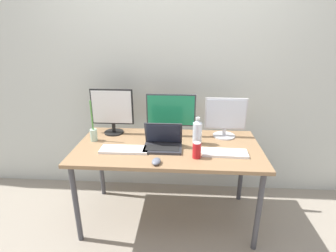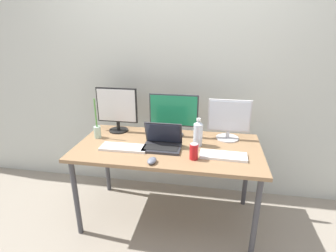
{
  "view_description": "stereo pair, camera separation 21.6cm",
  "coord_description": "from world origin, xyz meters",
  "px_view_note": "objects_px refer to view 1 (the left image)",
  "views": [
    {
      "loc": [
        0.13,
        -2.02,
        1.68
      ],
      "look_at": [
        0.0,
        0.0,
        0.92
      ],
      "focal_mm": 28.0,
      "sensor_mm": 36.0,
      "label": 1
    },
    {
      "loc": [
        0.35,
        -1.99,
        1.68
      ],
      "look_at": [
        0.0,
        0.0,
        0.92
      ],
      "focal_mm": 28.0,
      "sensor_mm": 36.0,
      "label": 2
    }
  ],
  "objects_px": {
    "monitor_left": "(112,110)",
    "laptop_silver": "(163,142)",
    "monitor_center": "(171,113)",
    "water_bottle": "(197,132)",
    "bamboo_vase": "(94,133)",
    "keyboard_aux": "(224,153)",
    "keyboard_main": "(124,150)",
    "work_desk": "(168,153)",
    "soda_can_near_keyboard": "(197,150)",
    "mouse_by_keyboard": "(156,161)",
    "monitor_right": "(225,118)"
  },
  "relations": [
    {
      "from": "monitor_left",
      "to": "laptop_silver",
      "type": "xyz_separation_m",
      "value": [
        0.49,
        -0.3,
        -0.18
      ]
    },
    {
      "from": "monitor_center",
      "to": "water_bottle",
      "type": "height_order",
      "value": "monitor_center"
    },
    {
      "from": "monitor_left",
      "to": "laptop_silver",
      "type": "bearing_deg",
      "value": -31.54
    },
    {
      "from": "bamboo_vase",
      "to": "monitor_center",
      "type": "bearing_deg",
      "value": 14.15
    },
    {
      "from": "monitor_left",
      "to": "keyboard_aux",
      "type": "bearing_deg",
      "value": -21.01
    },
    {
      "from": "keyboard_main",
      "to": "water_bottle",
      "type": "distance_m",
      "value": 0.63
    },
    {
      "from": "work_desk",
      "to": "monitor_center",
      "type": "bearing_deg",
      "value": 87.38
    },
    {
      "from": "monitor_center",
      "to": "water_bottle",
      "type": "relative_size",
      "value": 1.83
    },
    {
      "from": "monitor_left",
      "to": "water_bottle",
      "type": "distance_m",
      "value": 0.81
    },
    {
      "from": "monitor_left",
      "to": "laptop_silver",
      "type": "distance_m",
      "value": 0.61
    },
    {
      "from": "work_desk",
      "to": "water_bottle",
      "type": "distance_m",
      "value": 0.31
    },
    {
      "from": "keyboard_main",
      "to": "soda_can_near_keyboard",
      "type": "relative_size",
      "value": 3.09
    },
    {
      "from": "keyboard_aux",
      "to": "soda_can_near_keyboard",
      "type": "xyz_separation_m",
      "value": [
        -0.22,
        -0.07,
        0.05
      ]
    },
    {
      "from": "keyboard_aux",
      "to": "mouse_by_keyboard",
      "type": "xyz_separation_m",
      "value": [
        -0.52,
        -0.19,
        0.01
      ]
    },
    {
      "from": "keyboard_aux",
      "to": "water_bottle",
      "type": "bearing_deg",
      "value": 141.6
    },
    {
      "from": "water_bottle",
      "to": "work_desk",
      "type": "bearing_deg",
      "value": -167.17
    },
    {
      "from": "monitor_center",
      "to": "keyboard_main",
      "type": "height_order",
      "value": "monitor_center"
    },
    {
      "from": "monitor_right",
      "to": "bamboo_vase",
      "type": "height_order",
      "value": "bamboo_vase"
    },
    {
      "from": "work_desk",
      "to": "mouse_by_keyboard",
      "type": "relative_size",
      "value": 15.29
    },
    {
      "from": "monitor_center",
      "to": "mouse_by_keyboard",
      "type": "relative_size",
      "value": 4.35
    },
    {
      "from": "keyboard_aux",
      "to": "bamboo_vase",
      "type": "relative_size",
      "value": 0.99
    },
    {
      "from": "work_desk",
      "to": "keyboard_main",
      "type": "relative_size",
      "value": 3.99
    },
    {
      "from": "laptop_silver",
      "to": "monitor_center",
      "type": "bearing_deg",
      "value": 80.13
    },
    {
      "from": "work_desk",
      "to": "soda_can_near_keyboard",
      "type": "relative_size",
      "value": 12.35
    },
    {
      "from": "monitor_left",
      "to": "bamboo_vase",
      "type": "height_order",
      "value": "monitor_left"
    },
    {
      "from": "laptop_silver",
      "to": "bamboo_vase",
      "type": "relative_size",
      "value": 0.85
    },
    {
      "from": "monitor_left",
      "to": "soda_can_near_keyboard",
      "type": "height_order",
      "value": "monitor_left"
    },
    {
      "from": "mouse_by_keyboard",
      "to": "soda_can_near_keyboard",
      "type": "distance_m",
      "value": 0.32
    },
    {
      "from": "monitor_right",
      "to": "keyboard_aux",
      "type": "bearing_deg",
      "value": -96.9
    },
    {
      "from": "keyboard_main",
      "to": "keyboard_aux",
      "type": "height_order",
      "value": "same"
    },
    {
      "from": "keyboard_aux",
      "to": "mouse_by_keyboard",
      "type": "height_order",
      "value": "mouse_by_keyboard"
    },
    {
      "from": "monitor_center",
      "to": "monitor_right",
      "type": "distance_m",
      "value": 0.49
    },
    {
      "from": "monitor_right",
      "to": "bamboo_vase",
      "type": "relative_size",
      "value": 1.0
    },
    {
      "from": "monitor_right",
      "to": "bamboo_vase",
      "type": "bearing_deg",
      "value": -171.4
    },
    {
      "from": "monitor_center",
      "to": "keyboard_aux",
      "type": "bearing_deg",
      "value": -38.82
    },
    {
      "from": "laptop_silver",
      "to": "soda_can_near_keyboard",
      "type": "relative_size",
      "value": 2.48
    },
    {
      "from": "laptop_silver",
      "to": "mouse_by_keyboard",
      "type": "height_order",
      "value": "laptop_silver"
    },
    {
      "from": "keyboard_aux",
      "to": "laptop_silver",
      "type": "bearing_deg",
      "value": 173.2
    },
    {
      "from": "water_bottle",
      "to": "soda_can_near_keyboard",
      "type": "bearing_deg",
      "value": -92.81
    },
    {
      "from": "laptop_silver",
      "to": "soda_can_near_keyboard",
      "type": "bearing_deg",
      "value": -29.18
    },
    {
      "from": "bamboo_vase",
      "to": "water_bottle",
      "type": "bearing_deg",
      "value": -0.63
    },
    {
      "from": "mouse_by_keyboard",
      "to": "soda_can_near_keyboard",
      "type": "relative_size",
      "value": 0.81
    },
    {
      "from": "keyboard_main",
      "to": "mouse_by_keyboard",
      "type": "relative_size",
      "value": 3.83
    },
    {
      "from": "monitor_left",
      "to": "bamboo_vase",
      "type": "distance_m",
      "value": 0.28
    },
    {
      "from": "monitor_left",
      "to": "monitor_right",
      "type": "bearing_deg",
      "value": -0.78
    },
    {
      "from": "monitor_center",
      "to": "monitor_left",
      "type": "bearing_deg",
      "value": 177.82
    },
    {
      "from": "keyboard_main",
      "to": "soda_can_near_keyboard",
      "type": "height_order",
      "value": "soda_can_near_keyboard"
    },
    {
      "from": "keyboard_aux",
      "to": "monitor_left",
      "type": "bearing_deg",
      "value": 161.0
    },
    {
      "from": "work_desk",
      "to": "monitor_left",
      "type": "bearing_deg",
      "value": 154.32
    },
    {
      "from": "monitor_left",
      "to": "keyboard_aux",
      "type": "height_order",
      "value": "monitor_left"
    }
  ]
}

